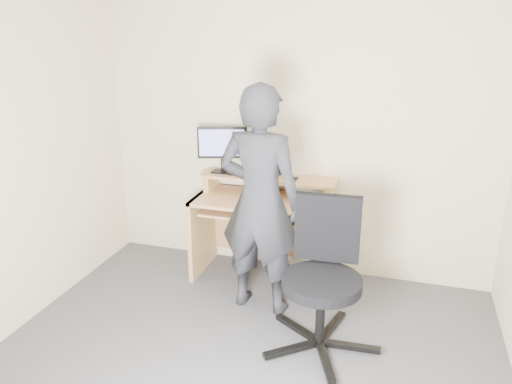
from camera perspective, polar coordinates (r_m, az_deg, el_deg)
The scene contains 12 objects.
back_wall at distance 4.39m, azimuth 4.52°, elevation 6.38°, with size 3.50×0.02×2.50m, color beige.
desk at distance 4.44m, azimuth 1.14°, elevation -2.92°, with size 1.20×0.60×0.91m.
monitor at distance 4.44m, azimuth -3.86°, elevation 5.34°, with size 0.43×0.16×0.42m.
external_drive at distance 4.37m, azimuth 2.16°, elevation 3.12°, with size 0.07×0.13×0.20m, color black.
travel_mug at distance 4.35m, azimuth 2.12°, elevation 2.78°, with size 0.07×0.07×0.16m, color #AEAEB3.
smartphone at distance 4.29m, azimuth 4.21°, elevation 1.44°, with size 0.07×0.13×0.01m, color black.
charger at distance 4.42m, azimuth -2.92°, elevation 2.17°, with size 0.04×0.04×0.04m, color black.
headphones at distance 4.49m, azimuth -0.43°, elevation 2.33°, with size 0.16×0.16×0.02m, color silver.
keyboard at distance 4.25m, azimuth 0.36°, elevation -2.23°, with size 0.46×0.18×0.03m, color black.
mouse at distance 4.12m, azimuth 5.35°, elevation -1.49°, with size 0.10×0.06×0.04m, color black.
office_chair at distance 3.52m, azimuth 7.72°, elevation -8.87°, with size 0.80×0.83×1.04m.
person at distance 3.79m, azimuth 0.45°, elevation -1.12°, with size 0.66×0.43×1.80m, color black.
Camera 1 is at (0.91, -2.44, 2.21)m, focal length 35.00 mm.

